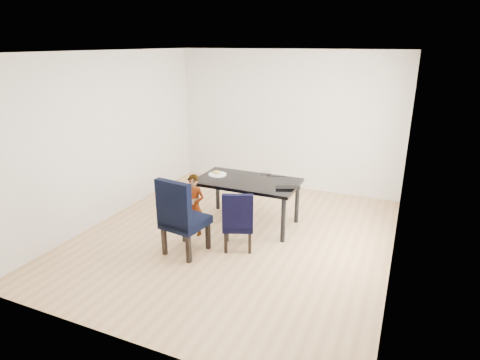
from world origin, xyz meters
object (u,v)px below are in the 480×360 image
at_px(child, 194,205).
at_px(plate, 217,174).
at_px(dining_table, 247,202).
at_px(laptop, 288,187).
at_px(chair_left, 185,215).
at_px(chair_right, 238,219).

distance_m(child, plate, 0.77).
bearing_deg(dining_table, laptop, -5.52).
bearing_deg(chair_left, chair_right, 41.07).
relative_size(chair_left, chair_right, 1.27).
relative_size(chair_right, laptop, 2.38).
relative_size(chair_left, plate, 3.76).
bearing_deg(chair_left, dining_table, 77.67).
bearing_deg(chair_right, laptop, 33.59).
bearing_deg(chair_right, chair_left, -168.39).
bearing_deg(plate, chair_right, -48.71).
height_order(chair_right, plate, chair_right).
bearing_deg(child, laptop, 24.00).
bearing_deg(child, chair_left, -72.99).
height_order(dining_table, chair_right, chair_right).
distance_m(dining_table, chair_left, 1.28).
bearing_deg(dining_table, plate, 174.49).
height_order(chair_left, chair_right, chair_left).
height_order(chair_left, laptop, chair_left).
relative_size(dining_table, child, 1.68).
relative_size(chair_left, laptop, 3.01).
xyz_separation_m(chair_left, chair_right, (0.62, 0.41, -0.12)).
bearing_deg(dining_table, child, -132.56).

